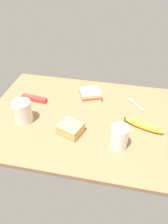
# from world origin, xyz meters

# --- Properties ---
(tabletop) EXTENTS (0.90, 0.64, 0.02)m
(tabletop) POSITION_xyz_m (0.00, 0.00, 0.01)
(tabletop) COLOR #936D47
(tabletop) RESTS_ON ground
(coffee_mug_black) EXTENTS (0.10, 0.08, 0.10)m
(coffee_mug_black) POSITION_xyz_m (-0.26, -0.08, 0.07)
(coffee_mug_black) COLOR silver
(coffee_mug_black) RESTS_ON tabletop
(sandwich_main) EXTENTS (0.12, 0.11, 0.04)m
(sandwich_main) POSITION_xyz_m (-0.03, -0.11, 0.04)
(sandwich_main) COLOR tan
(sandwich_main) RESTS_ON tabletop
(sandwich_side) EXTENTS (0.12, 0.12, 0.04)m
(sandwich_side) POSITION_xyz_m (-0.00, 0.15, 0.04)
(sandwich_side) COLOR beige
(sandwich_side) RESTS_ON tabletop
(glass_of_milk) EXTENTS (0.07, 0.07, 0.10)m
(glass_of_milk) POSITION_xyz_m (0.17, -0.14, 0.06)
(glass_of_milk) COLOR silver
(glass_of_milk) RESTS_ON tabletop
(banana) EXTENTS (0.18, 0.09, 0.03)m
(banana) POSITION_xyz_m (0.27, -0.02, 0.04)
(banana) COLOR yellow
(banana) RESTS_ON tabletop
(spoon) EXTENTS (0.09, 0.10, 0.01)m
(spoon) POSITION_xyz_m (0.22, 0.16, 0.02)
(spoon) COLOR silver
(spoon) RESTS_ON tabletop
(snack_bar) EXTENTS (0.13, 0.04, 0.02)m
(snack_bar) POSITION_xyz_m (-0.27, 0.08, 0.03)
(snack_bar) COLOR red
(snack_bar) RESTS_ON tabletop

